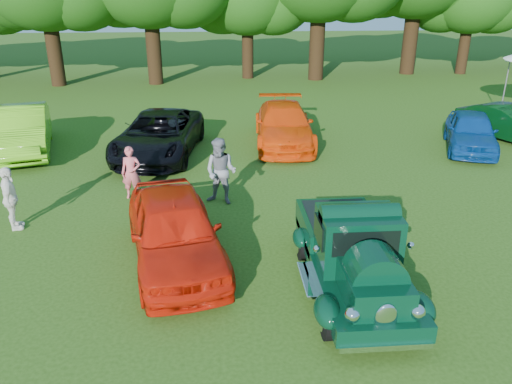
{
  "coord_description": "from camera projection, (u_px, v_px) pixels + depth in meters",
  "views": [
    {
      "loc": [
        -0.98,
        -8.85,
        5.67
      ],
      "look_at": [
        -0.15,
        2.1,
        1.1
      ],
      "focal_mm": 35.0,
      "sensor_mm": 36.0,
      "label": 1
    }
  ],
  "objects": [
    {
      "name": "back_car_lime",
      "position": [
        23.0,
        130.0,
        17.97
      ],
      "size": [
        3.0,
        5.27,
        1.64
      ],
      "primitive_type": "imported",
      "rotation": [
        0.0,
        0.0,
        0.27
      ],
      "color": "#5CB217",
      "rests_on": "ground"
    },
    {
      "name": "hero_pickup",
      "position": [
        353.0,
        254.0,
        9.84
      ],
      "size": [
        2.09,
        4.5,
        1.76
      ],
      "color": "black",
      "rests_on": "ground"
    },
    {
      "name": "spectator_grey",
      "position": [
        221.0,
        172.0,
        13.68
      ],
      "size": [
        1.11,
        1.01,
        1.87
      ],
      "primitive_type": "imported",
      "rotation": [
        0.0,
        0.0,
        -0.41
      ],
      "color": "gray",
      "rests_on": "ground"
    },
    {
      "name": "back_car_blue",
      "position": [
        471.0,
        131.0,
        18.3
      ],
      "size": [
        2.97,
        4.42,
        1.4
      ],
      "primitive_type": "imported",
      "rotation": [
        0.0,
        0.0,
        -0.35
      ],
      "color": "navy",
      "rests_on": "ground"
    },
    {
      "name": "back_car_green",
      "position": [
        508.0,
        123.0,
        19.56
      ],
      "size": [
        3.0,
        4.23,
        1.33
      ],
      "primitive_type": "imported",
      "rotation": [
        0.0,
        0.0,
        0.45
      ],
      "color": "black",
      "rests_on": "ground"
    },
    {
      "name": "spectator_pink",
      "position": [
        131.0,
        173.0,
        14.1
      ],
      "size": [
        0.55,
        0.36,
        1.52
      ],
      "primitive_type": "imported",
      "rotation": [
        0.0,
        0.0,
        0.0
      ],
      "color": "#D3575F",
      "rests_on": "ground"
    },
    {
      "name": "red_convertible",
      "position": [
        174.0,
        230.0,
        10.76
      ],
      "size": [
        2.77,
        4.87,
        1.56
      ],
      "primitive_type": "imported",
      "rotation": [
        0.0,
        0.0,
        0.21
      ],
      "color": "red",
      "rests_on": "ground"
    },
    {
      "name": "ground",
      "position": [
        271.0,
        279.0,
        10.39
      ],
      "size": [
        120.0,
        120.0,
        0.0
      ],
      "primitive_type": "plane",
      "color": "#274810",
      "rests_on": "ground"
    },
    {
      "name": "spectator_white",
      "position": [
        10.0,
        199.0,
        12.24
      ],
      "size": [
        0.63,
        1.03,
        1.63
      ],
      "primitive_type": "imported",
      "rotation": [
        0.0,
        0.0,
        1.83
      ],
      "color": "white",
      "rests_on": "ground"
    },
    {
      "name": "back_car_orange",
      "position": [
        284.0,
        125.0,
        18.95
      ],
      "size": [
        2.39,
        5.28,
        1.5
      ],
      "primitive_type": "imported",
      "rotation": [
        0.0,
        0.0,
        -0.06
      ],
      "color": "#EE4108",
      "rests_on": "ground"
    },
    {
      "name": "back_car_black",
      "position": [
        159.0,
        135.0,
        17.66
      ],
      "size": [
        3.23,
        5.77,
        1.53
      ],
      "primitive_type": "imported",
      "rotation": [
        0.0,
        0.0,
        -0.13
      ],
      "color": "black",
      "rests_on": "ground"
    }
  ]
}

